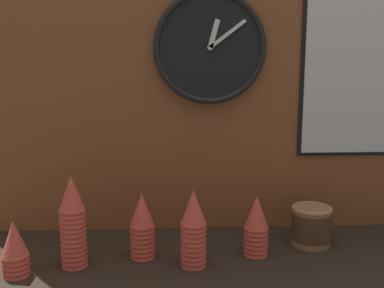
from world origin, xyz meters
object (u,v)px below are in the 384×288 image
Objects in this scene: cup_stack_center_left at (142,225)px; bowl_stack_right at (311,225)px; cup_stack_center_right at (256,225)px; wall_clock at (210,47)px; menu_board at (354,75)px; cup_stack_left at (73,221)px; cup_stack_center at (193,228)px; cup_stack_far_left at (15,248)px.

bowl_stack_right is at bearing 7.53° from cup_stack_center_left.
cup_stack_center_right is 56.86cm from wall_clock.
menu_board reaches higher than bowl_stack_right.
cup_stack_left reaches higher than cup_stack_center_left.
wall_clock reaches higher than bowl_stack_right.
menu_board is at bearing 32.07° from cup_stack_center_right.
cup_stack_center is 0.84× the size of cup_stack_left.
menu_board is (101.52, 32.16, 44.00)cm from cup_stack_far_left.
menu_board is at bearing 17.58° from cup_stack_far_left.
cup_stack_center is at bearing -2.31° from cup_stack_left.
cup_stack_center_left is at bearing 16.92° from cup_stack_far_left.
cup_stack_center_left is at bearing -172.47° from bowl_stack_right.
cup_stack_center reaches higher than bowl_stack_right.
cup_stack_center_right is 52.58cm from cup_stack_left.
wall_clock is at bearing 44.95° from cup_stack_center_left.
wall_clock is (-30.69, 14.25, 54.08)cm from bowl_stack_right.
cup_stack_center_right is at bearing 0.36° from cup_stack_center_left.
cup_stack_far_left is 0.43× the size of wall_clock.
cup_stack_far_left is 48.19cm from cup_stack_center.
cup_stack_left is at bearing 177.69° from cup_stack_center.
cup_stack_far_left is 0.29× the size of menu_board.
cup_stack_far_left is 67.56cm from cup_stack_center_right.
wall_clock reaches higher than cup_stack_left.
wall_clock is (21.14, 21.11, 50.78)cm from cup_stack_center_left.
cup_stack_center_right is at bearing 8.83° from cup_stack_far_left.
wall_clock is 0.67× the size of menu_board.
menu_board reaches higher than cup_stack_center_left.
menu_board is at bearing 42.92° from bowl_stack_right.
cup_stack_center reaches higher than cup_stack_far_left.
wall_clock is at bearing -178.92° from menu_board.
cup_stack_center_right is 19.82cm from bowl_stack_right.
cup_stack_center is 0.62× the size of wall_clock.
wall_clock is (6.62, 27.52, 49.43)cm from cup_stack_center.
bowl_stack_right is 0.35× the size of wall_clock.
wall_clock is at bearing 155.09° from bowl_stack_right.
cup_stack_left is at bearing -164.92° from cup_stack_center_left.
bowl_stack_right is (51.84, 6.85, -3.30)cm from cup_stack_center_left.
menu_board is (34.77, 21.78, 42.64)cm from cup_stack_center_right.
wall_clock is at bearing 33.23° from cup_stack_left.
wall_clock reaches higher than cup_stack_center.
cup_stack_far_left is 86.93cm from bowl_stack_right.
cup_stack_center_right is 0.93× the size of cup_stack_center_left.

